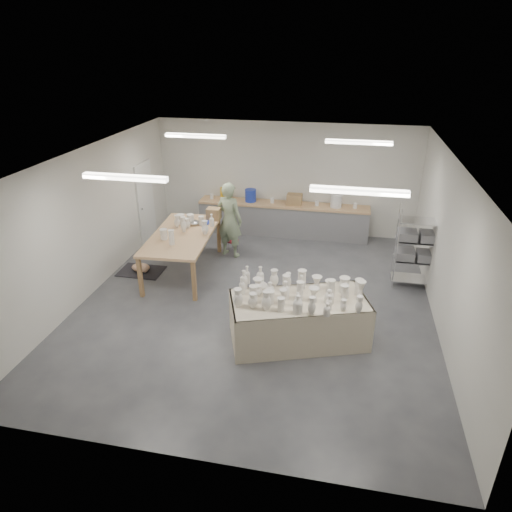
% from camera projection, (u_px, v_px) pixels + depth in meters
% --- Properties ---
extents(room, '(8.00, 8.02, 3.00)m').
position_uv_depth(room, '(252.00, 205.00, 8.63)').
color(room, '#424449').
rests_on(room, ground).
extents(back_counter, '(4.60, 0.60, 1.24)m').
position_uv_depth(back_counter, '(282.00, 218.00, 12.47)').
color(back_counter, tan).
rests_on(back_counter, ground).
extents(wire_shelf, '(0.88, 0.48, 1.80)m').
position_uv_depth(wire_shelf, '(417.00, 247.00, 9.69)').
color(wire_shelf, silver).
rests_on(wire_shelf, ground).
extents(drying_table, '(2.59, 1.88, 1.20)m').
position_uv_depth(drying_table, '(298.00, 317.00, 8.03)').
color(drying_table, olive).
rests_on(drying_table, ground).
extents(work_table, '(1.44, 2.64, 1.33)m').
position_uv_depth(work_table, '(186.00, 232.00, 10.34)').
color(work_table, tan).
rests_on(work_table, ground).
extents(rug, '(1.00, 0.70, 0.02)m').
position_uv_depth(rug, '(141.00, 271.00, 10.63)').
color(rug, black).
rests_on(rug, ground).
extents(cat, '(0.44, 0.33, 0.19)m').
position_uv_depth(cat, '(141.00, 268.00, 10.57)').
color(cat, white).
rests_on(cat, rug).
extents(potter, '(0.79, 0.64, 1.87)m').
position_uv_depth(potter, '(230.00, 220.00, 11.07)').
color(potter, '#8FA27D').
rests_on(potter, ground).
extents(red_stool, '(0.38, 0.38, 0.28)m').
position_uv_depth(red_stool, '(233.00, 241.00, 11.60)').
color(red_stool, '#A7172A').
rests_on(red_stool, ground).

